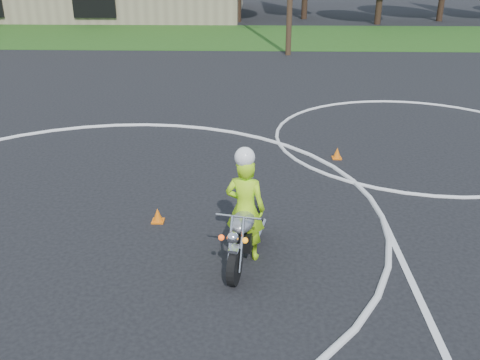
{
  "coord_description": "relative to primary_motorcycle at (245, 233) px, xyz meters",
  "views": [
    {
      "loc": [
        3.38,
        -6.8,
        5.1
      ],
      "look_at": [
        3.1,
        2.35,
        1.1
      ],
      "focal_mm": 40.0,
      "sensor_mm": 36.0,
      "label": 1
    }
  ],
  "objects": [
    {
      "name": "primary_motorcycle",
      "position": [
        0.0,
        0.0,
        0.0
      ],
      "size": [
        0.87,
        2.13,
        1.13
      ],
      "rotation": [
        0.0,
        0.0,
        -0.2
      ],
      "color": "black",
      "rests_on": "ground"
    },
    {
      "name": "course_markings",
      "position": [
        -1.04,
        3.05,
        -0.54
      ],
      "size": [
        19.05,
        19.05,
        0.12
      ],
      "color": "silver",
      "rests_on": "ground"
    },
    {
      "name": "rider_primary_grp",
      "position": [
        0.0,
        0.14,
        0.46
      ],
      "size": [
        0.77,
        0.59,
        2.1
      ],
      "rotation": [
        0.0,
        0.0,
        -0.2
      ],
      "color": "#B6FF1A",
      "rests_on": "ground"
    },
    {
      "name": "ground",
      "position": [
        -3.21,
        -1.3,
        -0.55
      ],
      "size": [
        120.0,
        120.0,
        0.0
      ],
      "primitive_type": "plane",
      "color": "black",
      "rests_on": "ground"
    },
    {
      "name": "grass_strip",
      "position": [
        -3.21,
        25.7,
        -0.54
      ],
      "size": [
        120.0,
        10.0,
        0.02
      ],
      "primitive_type": "cube",
      "color": "#1E4714",
      "rests_on": "ground"
    },
    {
      "name": "traffic_cones",
      "position": [
        2.28,
        2.71,
        -0.41
      ],
      "size": [
        18.74,
        12.71,
        0.3
      ],
      "color": "orange",
      "rests_on": "ground"
    }
  ]
}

